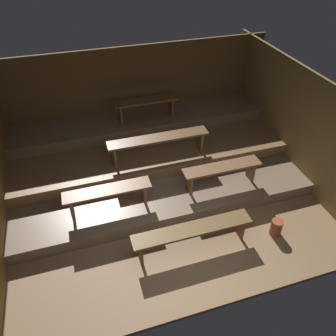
% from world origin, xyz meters
% --- Properties ---
extents(ground, '(6.52, 5.26, 0.08)m').
position_xyz_m(ground, '(0.00, 2.23, -0.04)').
color(ground, '#97744F').
extents(wall_back, '(6.52, 0.06, 2.20)m').
position_xyz_m(wall_back, '(0.00, 4.49, 1.10)').
color(wall_back, brown).
rests_on(wall_back, ground).
extents(wall_right, '(0.06, 5.26, 2.20)m').
position_xyz_m(wall_right, '(2.89, 2.23, 1.10)').
color(wall_right, olive).
rests_on(wall_right, ground).
extents(platform_lower, '(5.72, 3.24, 0.25)m').
position_xyz_m(platform_lower, '(0.00, 2.84, 0.12)').
color(platform_lower, '#8D745B').
rests_on(platform_lower, ground).
extents(platform_middle, '(5.72, 2.17, 0.25)m').
position_xyz_m(platform_middle, '(0.00, 3.38, 0.37)').
color(platform_middle, olive).
rests_on(platform_middle, platform_lower).
extents(platform_upper, '(5.72, 1.01, 0.25)m').
position_xyz_m(platform_upper, '(0.00, 3.96, 0.62)').
color(platform_upper, '#907352').
rests_on(platform_upper, platform_middle).
extents(bench_floor_center, '(2.01, 0.31, 0.46)m').
position_xyz_m(bench_floor_center, '(0.11, 0.72, 0.38)').
color(bench_floor_center, brown).
rests_on(bench_floor_center, ground).
extents(bench_lower_left, '(1.53, 0.31, 0.46)m').
position_xyz_m(bench_lower_left, '(-1.09, 1.78, 0.61)').
color(bench_lower_left, brown).
rests_on(bench_lower_left, platform_lower).
extents(bench_lower_right, '(1.53, 0.31, 0.46)m').
position_xyz_m(bench_lower_right, '(1.09, 1.78, 0.61)').
color(bench_lower_right, brown).
rests_on(bench_lower_right, platform_lower).
extents(bench_middle_center, '(2.05, 0.31, 0.46)m').
position_xyz_m(bench_middle_center, '(0.11, 2.73, 0.88)').
color(bench_middle_center, brown).
rests_on(bench_middle_center, platform_middle).
extents(bench_upper_center, '(1.42, 0.31, 0.46)m').
position_xyz_m(bench_upper_center, '(0.16, 3.88, 1.11)').
color(bench_upper_center, brown).
rests_on(bench_upper_center, platform_upper).
extents(pail_floor, '(0.20, 0.20, 0.31)m').
position_xyz_m(pail_floor, '(1.62, 0.55, 0.16)').
color(pail_floor, '#9E4C2D').
rests_on(pail_floor, ground).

